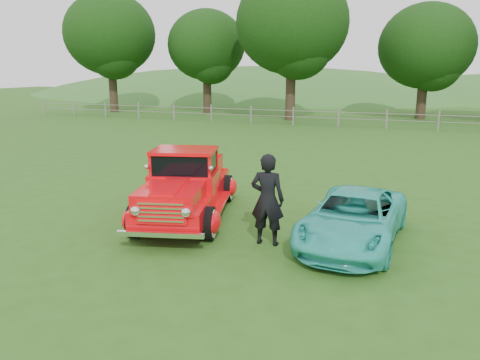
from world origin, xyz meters
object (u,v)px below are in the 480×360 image
(teal_sedan, at_px, (353,218))
(man, at_px, (267,200))
(tree_near_east, at_px, (426,46))
(red_pickup, at_px, (186,187))
(tree_far_west, at_px, (110,34))
(tree_near_west, at_px, (292,23))
(tree_mid_west, at_px, (207,45))

(teal_sedan, height_order, man, man)
(tree_near_east, xyz_separation_m, red_pickup, (-5.61, -27.51, -4.45))
(tree_far_west, height_order, red_pickup, tree_far_west)
(red_pickup, relative_size, teal_sedan, 1.30)
(tree_far_west, xyz_separation_m, red_pickup, (19.39, -24.51, -5.69))
(tree_near_west, xyz_separation_m, red_pickup, (3.39, -23.51, -6.00))
(red_pickup, distance_m, teal_sedan, 4.20)
(tree_mid_west, bearing_deg, man, -63.31)
(tree_near_west, bearing_deg, teal_sedan, -72.38)
(tree_far_west, bearing_deg, teal_sedan, -46.50)
(tree_mid_west, xyz_separation_m, teal_sedan, (15.57, -26.84, -4.99))
(tree_near_east, distance_m, teal_sedan, 28.27)
(tree_mid_west, bearing_deg, tree_near_east, 3.37)
(tree_near_east, xyz_separation_m, teal_sedan, (-1.43, -27.84, -4.69))
(tree_far_west, bearing_deg, man, -49.46)
(teal_sedan, bearing_deg, tree_far_west, 137.82)
(tree_near_east, bearing_deg, teal_sedan, -92.94)
(tree_near_east, distance_m, red_pickup, 28.42)
(teal_sedan, bearing_deg, tree_mid_west, 124.44)
(teal_sedan, relative_size, man, 2.04)
(tree_near_west, bearing_deg, man, -76.60)
(tree_near_west, bearing_deg, red_pickup, -81.79)
(man, bearing_deg, tree_near_east, -99.44)
(tree_mid_west, xyz_separation_m, tree_near_west, (8.00, -3.00, 1.25))
(tree_near_west, relative_size, man, 5.25)
(tree_mid_west, xyz_separation_m, tree_near_east, (17.00, 1.00, -0.30))
(tree_near_west, height_order, teal_sedan, tree_near_west)
(tree_mid_west, height_order, teal_sedan, tree_mid_west)
(tree_near_east, bearing_deg, tree_far_west, -173.16)
(tree_mid_west, bearing_deg, tree_far_west, -165.96)
(tree_mid_west, xyz_separation_m, man, (13.85, -27.54, -4.56))
(tree_mid_west, distance_m, teal_sedan, 31.43)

